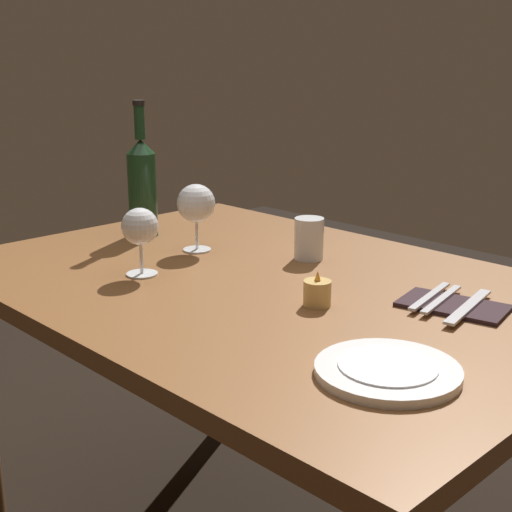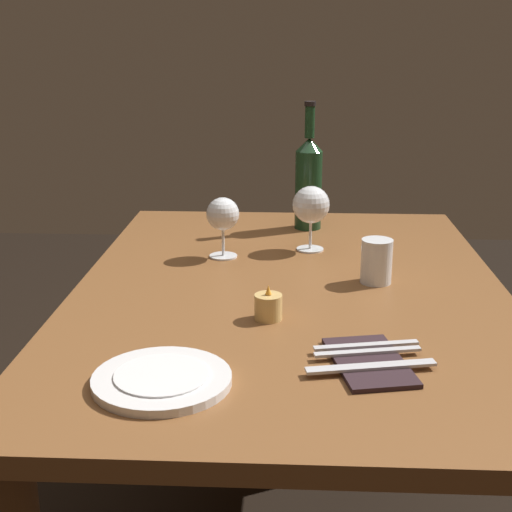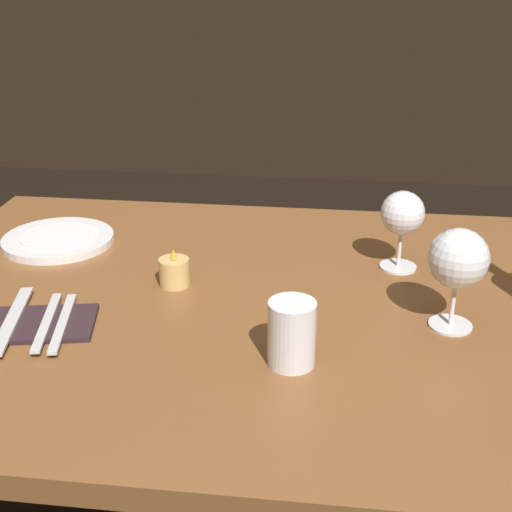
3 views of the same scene
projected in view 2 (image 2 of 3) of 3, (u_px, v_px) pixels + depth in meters
name	position (u px, v px, depth m)	size (l,w,h in m)	color
dining_table	(289.00, 327.00, 1.54)	(1.30, 0.90, 0.74)	brown
wine_glass_left	(310.00, 206.00, 1.74)	(0.09, 0.09, 0.16)	white
wine_glass_right	(222.00, 216.00, 1.69)	(0.08, 0.08, 0.14)	white
wine_bottle	(308.00, 181.00, 1.93)	(0.07, 0.07, 0.34)	#19381E
water_tumbler	(376.00, 263.00, 1.53)	(0.07, 0.07, 0.09)	white
votive_candle	(267.00, 308.00, 1.34)	(0.05, 0.05, 0.07)	#DBB266
dinner_plate	(161.00, 379.00, 1.10)	(0.21, 0.21, 0.02)	white
folded_napkin	(368.00, 362.00, 1.17)	(0.21, 0.15, 0.01)	#2D1E23
fork_inner	(367.00, 352.00, 1.19)	(0.05, 0.18, 0.00)	silver
fork_outer	(365.00, 345.00, 1.21)	(0.05, 0.18, 0.00)	silver
table_knife	(370.00, 367.00, 1.14)	(0.06, 0.21, 0.00)	silver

